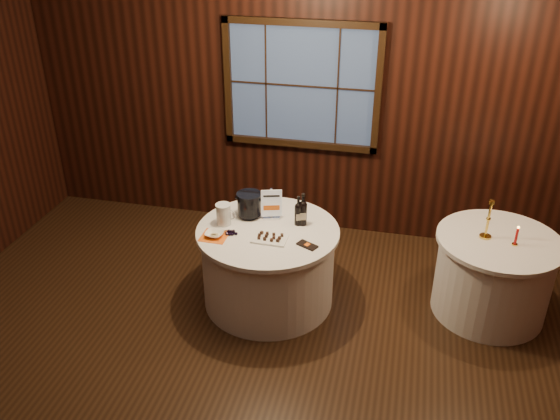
% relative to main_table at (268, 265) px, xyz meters
% --- Properties ---
extents(ground, '(6.00, 6.00, 0.00)m').
position_rel_main_table_xyz_m(ground, '(0.00, -1.00, -0.39)').
color(ground, black).
rests_on(ground, ground).
extents(back_wall, '(6.00, 0.10, 3.00)m').
position_rel_main_table_xyz_m(back_wall, '(0.00, 1.48, 1.16)').
color(back_wall, black).
rests_on(back_wall, ground).
extents(main_table, '(1.28, 1.28, 0.77)m').
position_rel_main_table_xyz_m(main_table, '(0.00, 0.00, 0.00)').
color(main_table, white).
rests_on(main_table, ground).
extents(side_table, '(1.08, 1.08, 0.77)m').
position_rel_main_table_xyz_m(side_table, '(2.00, 0.30, 0.00)').
color(side_table, white).
rests_on(side_table, ground).
extents(sign_stand, '(0.18, 0.13, 0.30)m').
position_rel_main_table_xyz_m(sign_stand, '(-0.02, 0.20, 0.49)').
color(sign_stand, silver).
rests_on(sign_stand, main_table).
extents(port_bottle_left, '(0.07, 0.08, 0.28)m').
position_rel_main_table_xyz_m(port_bottle_left, '(0.24, 0.15, 0.50)').
color(port_bottle_left, black).
rests_on(port_bottle_left, main_table).
extents(port_bottle_right, '(0.07, 0.08, 0.31)m').
position_rel_main_table_xyz_m(port_bottle_right, '(0.28, 0.16, 0.52)').
color(port_bottle_right, black).
rests_on(port_bottle_right, main_table).
extents(ice_bucket, '(0.23, 0.23, 0.24)m').
position_rel_main_table_xyz_m(ice_bucket, '(-0.22, 0.19, 0.51)').
color(ice_bucket, black).
rests_on(ice_bucket, main_table).
extents(chocolate_plate, '(0.30, 0.20, 0.04)m').
position_rel_main_table_xyz_m(chocolate_plate, '(0.06, -0.16, 0.40)').
color(chocolate_plate, white).
rests_on(chocolate_plate, main_table).
extents(chocolate_box, '(0.20, 0.16, 0.01)m').
position_rel_main_table_xyz_m(chocolate_box, '(0.39, -0.19, 0.39)').
color(chocolate_box, black).
rests_on(chocolate_box, main_table).
extents(grape_bunch, '(0.17, 0.07, 0.04)m').
position_rel_main_table_xyz_m(grape_bunch, '(-0.29, -0.16, 0.40)').
color(grape_bunch, black).
rests_on(grape_bunch, main_table).
extents(glass_pitcher, '(0.18, 0.14, 0.20)m').
position_rel_main_table_xyz_m(glass_pitcher, '(-0.41, 0.01, 0.48)').
color(glass_pitcher, silver).
rests_on(glass_pitcher, main_table).
extents(orange_napkin, '(0.23, 0.23, 0.00)m').
position_rel_main_table_xyz_m(orange_napkin, '(-0.42, -0.22, 0.38)').
color(orange_napkin, orange).
rests_on(orange_napkin, main_table).
extents(cracker_bowl, '(0.16, 0.16, 0.04)m').
position_rel_main_table_xyz_m(cracker_bowl, '(-0.42, -0.22, 0.41)').
color(cracker_bowl, white).
rests_on(cracker_bowl, orange_napkin).
extents(brass_candlestick, '(0.10, 0.10, 0.36)m').
position_rel_main_table_xyz_m(brass_candlestick, '(1.87, 0.30, 0.51)').
color(brass_candlestick, gold).
rests_on(brass_candlestick, side_table).
extents(red_candle, '(0.05, 0.05, 0.18)m').
position_rel_main_table_xyz_m(red_candle, '(2.11, 0.22, 0.46)').
color(red_candle, gold).
rests_on(red_candle, side_table).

